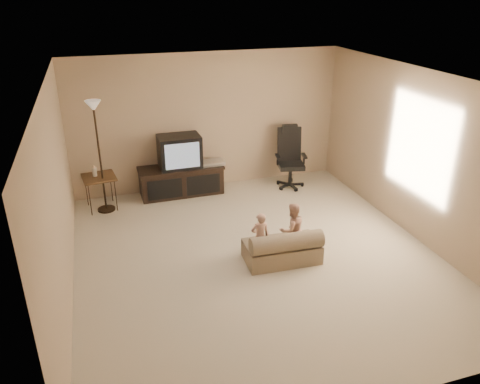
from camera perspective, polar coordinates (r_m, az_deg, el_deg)
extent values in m
plane|color=beige|center=(6.76, 2.03, -7.83)|extent=(5.50, 5.50, 0.00)
plane|color=silver|center=(5.84, 2.40, 13.50)|extent=(5.50, 5.50, 0.00)
plane|color=tan|center=(8.69, -3.92, 8.55)|extent=(5.00, 0.00, 5.00)
plane|color=tan|center=(4.02, 15.67, -12.19)|extent=(5.00, 0.00, 5.00)
plane|color=tan|center=(5.90, -21.34, -0.82)|extent=(0.00, 5.50, 5.50)
plane|color=tan|center=(7.37, 20.90, 4.10)|extent=(0.00, 5.50, 5.50)
cube|color=black|center=(8.67, -7.17, 1.28)|extent=(1.49, 0.55, 0.48)
cube|color=black|center=(8.57, -7.26, 2.94)|extent=(1.53, 0.59, 0.04)
cube|color=black|center=(8.37, -9.14, 0.34)|extent=(0.61, 0.03, 0.36)
cube|color=black|center=(8.49, -4.50, 0.93)|extent=(0.61, 0.03, 0.36)
cube|color=black|center=(8.48, -7.40, 4.96)|extent=(0.75, 0.54, 0.58)
cube|color=silver|center=(8.23, -7.03, 4.38)|extent=(0.61, 0.02, 0.45)
cube|color=silver|center=(8.62, -3.41, 3.60)|extent=(0.43, 0.30, 0.06)
cylinder|color=black|center=(8.94, 6.14, 2.01)|extent=(0.07, 0.07, 0.37)
cube|color=black|center=(8.86, 6.20, 3.29)|extent=(0.55, 0.55, 0.08)
cube|color=black|center=(8.95, 6.02, 5.85)|extent=(0.47, 0.25, 0.65)
cube|color=black|center=(8.86, 6.10, 7.73)|extent=(0.29, 0.15, 0.15)
cube|color=black|center=(8.75, 4.63, 4.32)|extent=(0.12, 0.27, 0.04)
cube|color=black|center=(8.85, 7.84, 4.40)|extent=(0.12, 0.27, 0.04)
cube|color=brown|center=(8.26, -16.83, 1.73)|extent=(0.59, 0.59, 0.03)
cylinder|color=#2F2115|center=(8.15, -17.82, -0.90)|extent=(0.01, 0.01, 0.58)
cylinder|color=#2F2115|center=(8.20, -14.90, -0.39)|extent=(0.01, 0.01, 0.58)
cylinder|color=#2F2115|center=(8.54, -18.22, 0.20)|extent=(0.01, 0.01, 0.58)
cylinder|color=#2F2115|center=(8.58, -15.43, 0.68)|extent=(0.01, 0.01, 0.58)
cylinder|color=silver|center=(8.26, -17.31, 2.35)|extent=(0.07, 0.07, 0.15)
cone|color=beige|center=(8.22, -17.39, 3.00)|extent=(0.06, 0.06, 0.05)
cylinder|color=#2F2115|center=(8.38, -15.95, -2.02)|extent=(0.30, 0.30, 0.03)
cylinder|color=#2F2115|center=(8.04, -16.67, 3.71)|extent=(0.03, 0.03, 1.80)
cone|color=beige|center=(7.79, -17.46, 9.99)|extent=(0.25, 0.25, 0.17)
cube|color=gray|center=(6.63, 5.10, -7.22)|extent=(1.05, 0.60, 0.27)
cylinder|color=gray|center=(6.36, 5.73, -6.13)|extent=(1.02, 0.29, 0.25)
imported|color=#E0A68C|center=(6.51, 2.46, -5.47)|extent=(0.27, 0.20, 0.73)
imported|color=#E0A68C|center=(6.65, 6.34, -4.56)|extent=(0.41, 0.26, 0.80)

